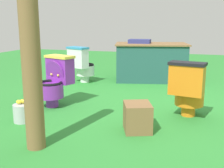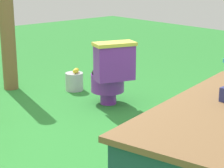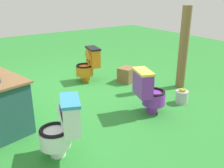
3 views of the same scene
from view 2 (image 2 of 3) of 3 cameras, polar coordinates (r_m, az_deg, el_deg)
ground at (r=3.49m, az=-10.38°, el=-9.97°), size 14.00×14.00×0.00m
toilet_purple at (r=4.58m, az=-0.18°, el=1.54°), size 0.54×0.60×0.73m
wooden_post at (r=5.31m, az=-13.98°, el=7.76°), size 0.18×0.18×1.60m
lemon_bucket at (r=5.24m, az=-5.10°, el=0.41°), size 0.22×0.22×0.28m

